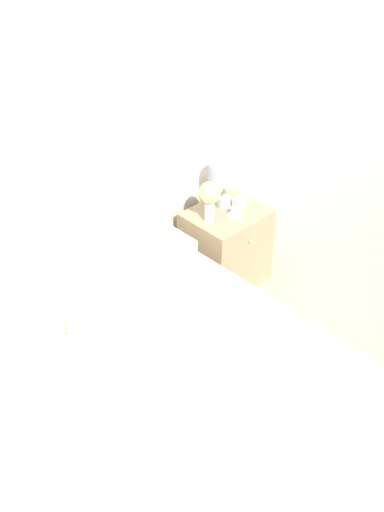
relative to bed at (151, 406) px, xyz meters
name	(u,v)px	position (x,y,z in m)	size (l,w,h in m)	color
ground_plane	(54,348)	(0.00, 0.92, -0.28)	(12.00, 12.00, 0.00)	#CCB28E
wall_back	(9,144)	(0.00, 0.99, 1.02)	(8.00, 0.06, 2.60)	silver
bed	(151,406)	(0.00, 0.00, 0.00)	(1.73, 2.01, 1.18)	tan
nightstand	(226,247)	(1.22, 0.70, -0.01)	(0.49, 0.43, 0.54)	tan
table_lamp	(225,176)	(1.26, 0.76, 0.48)	(0.20, 0.20, 0.30)	#A8B2BC
flower_vase	(210,196)	(1.07, 0.70, 0.44)	(0.14, 0.14, 0.27)	silver
teacup	(235,212)	(1.23, 0.63, 0.28)	(0.10, 0.10, 0.05)	white
alarm_clock	(240,202)	(1.33, 0.69, 0.29)	(0.08, 0.06, 0.06)	white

